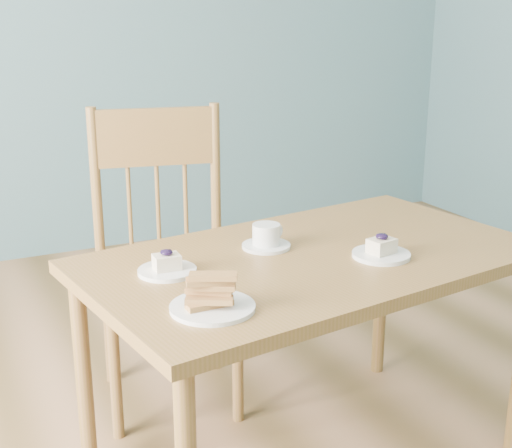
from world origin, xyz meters
The scene contains 7 objects.
room centered at (0.00, 0.00, 1.35)m, with size 5.01×5.01×2.71m.
dining_table centered at (0.22, 0.18, 0.61)m, with size 1.36×0.90×0.68m.
dining_chair centered at (-0.03, 0.76, 0.52)m, with size 0.55×0.53×1.03m.
cheesecake_plate_near centered at (0.38, 0.08, 0.70)m, with size 0.16×0.16×0.07m.
cheesecake_plate_far centered at (-0.20, 0.22, 0.70)m, with size 0.15×0.15×0.06m.
coffee_cup centered at (0.13, 0.29, 0.71)m, with size 0.14×0.14×0.07m.
biscotti_plate centered at (-0.18, -0.05, 0.71)m, with size 0.20×0.20×0.09m.
Camera 1 is at (-0.75, -1.45, 1.35)m, focal length 50.00 mm.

